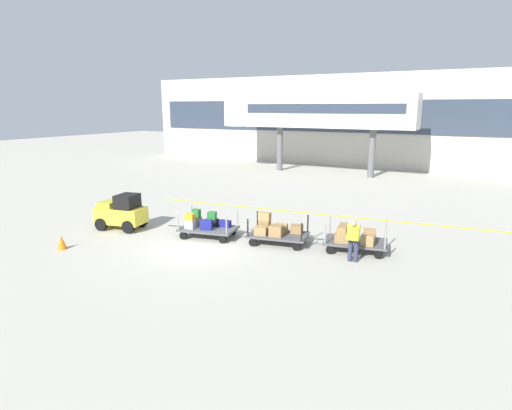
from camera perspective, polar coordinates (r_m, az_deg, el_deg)
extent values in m
plane|color=#B2ADA0|center=(16.67, -7.94, -5.64)|extent=(120.00, 120.00, 0.00)
cube|color=yellow|center=(21.49, 11.46, -1.49)|extent=(20.79, 2.53, 0.01)
cube|color=#BCB7AD|center=(39.76, 15.27, 10.85)|extent=(46.12, 2.40, 8.15)
cube|color=#2D3847|center=(38.54, 14.85, 11.42)|extent=(43.81, 0.12, 2.80)
cube|color=silver|center=(34.65, 9.24, 12.38)|extent=(14.16, 2.20, 2.60)
cylinder|color=silver|center=(37.96, -1.99, 12.59)|extent=(3.00, 3.00, 2.60)
cube|color=#2D3847|center=(33.58, 8.57, 12.73)|extent=(12.74, 0.08, 0.70)
cylinder|color=#59595B|center=(36.32, 3.23, 7.58)|extent=(0.50, 0.50, 3.69)
cylinder|color=#59595B|center=(33.70, 15.32, 6.71)|extent=(0.50, 0.50, 3.69)
cube|color=gold|center=(19.73, -17.70, -1.29)|extent=(2.28, 1.50, 0.70)
cube|color=black|center=(19.38, -16.94, 0.49)|extent=(0.98, 1.13, 0.60)
cube|color=gold|center=(19.96, -19.16, 0.15)|extent=(0.88, 1.06, 0.24)
cylinder|color=black|center=(20.61, -18.37, -1.74)|extent=(0.58, 0.29, 0.56)
cylinder|color=black|center=(19.81, -20.11, -2.47)|extent=(0.58, 0.29, 0.56)
cylinder|color=black|center=(19.86, -15.16, -2.07)|extent=(0.58, 0.29, 0.56)
cylinder|color=black|center=(19.03, -16.82, -2.84)|extent=(0.58, 0.29, 0.56)
cube|color=#4C4C4F|center=(17.78, -6.42, -3.18)|extent=(2.54, 1.84, 0.08)
cylinder|color=gray|center=(18.68, -8.64, -1.22)|extent=(0.06, 0.06, 0.70)
cylinder|color=gray|center=(17.57, -10.46, -2.21)|extent=(0.06, 0.06, 0.70)
cylinder|color=gray|center=(17.88, -2.51, -1.73)|extent=(0.06, 0.06, 0.70)
cylinder|color=gray|center=(16.71, -4.00, -2.81)|extent=(0.06, 0.06, 0.70)
cylinder|color=black|center=(18.70, -8.10, -3.05)|extent=(0.33, 0.16, 0.32)
cylinder|color=black|center=(17.68, -9.74, -4.07)|extent=(0.33, 0.16, 0.32)
cylinder|color=black|center=(18.06, -3.13, -3.53)|extent=(0.33, 0.16, 0.32)
cylinder|color=black|center=(17.00, -4.53, -4.62)|extent=(0.33, 0.16, 0.32)
cylinder|color=#333333|center=(18.42, -10.71, -2.82)|extent=(0.70, 0.19, 0.05)
cube|color=#726651|center=(18.28, -8.01, -2.13)|extent=(0.46, 0.35, 0.32)
cube|color=#99999E|center=(17.70, -8.86, -2.56)|extent=(0.44, 0.32, 0.38)
cube|color=black|center=(18.01, -5.92, -2.33)|extent=(0.57, 0.35, 0.30)
cube|color=navy|center=(17.45, -6.69, -2.67)|extent=(0.53, 0.40, 0.41)
cube|color=navy|center=(17.81, -4.18, -2.51)|extent=(0.50, 0.28, 0.28)
cube|color=#236B2D|center=(18.20, -8.04, -1.11)|extent=(0.35, 0.28, 0.36)
cube|color=orange|center=(17.62, -8.89, -1.57)|extent=(0.40, 0.35, 0.25)
cube|color=#236B2D|center=(17.93, -5.94, -1.40)|extent=(0.42, 0.40, 0.30)
cube|color=#4C4C4F|center=(16.85, 3.01, -4.05)|extent=(2.54, 1.84, 0.08)
cylinder|color=black|center=(17.61, 0.20, -1.95)|extent=(0.06, 0.06, 0.70)
cylinder|color=black|center=(16.42, -1.12, -3.06)|extent=(0.06, 0.06, 0.70)
cylinder|color=black|center=(17.13, 6.99, -2.48)|extent=(0.06, 0.06, 0.70)
cylinder|color=black|center=(15.91, 6.15, -3.67)|extent=(0.06, 0.06, 0.70)
cylinder|color=black|center=(17.67, 0.76, -3.88)|extent=(0.33, 0.16, 0.32)
cylinder|color=black|center=(16.58, -0.41, -5.03)|extent=(0.33, 0.16, 0.32)
cylinder|color=black|center=(17.28, 6.27, -4.35)|extent=(0.33, 0.16, 0.32)
cylinder|color=black|center=(16.17, 5.45, -5.57)|extent=(0.33, 0.16, 0.32)
cylinder|color=#333333|center=(17.26, -1.84, -3.68)|extent=(0.70, 0.19, 0.05)
cube|color=olive|center=(17.21, 1.17, -2.75)|extent=(0.54, 0.58, 0.44)
cube|color=#9E7A4C|center=(16.65, 0.62, -3.49)|extent=(0.56, 0.49, 0.33)
cube|color=tan|center=(17.05, 3.37, -3.11)|extent=(0.61, 0.53, 0.34)
cube|color=olive|center=(16.51, 2.72, -3.48)|extent=(0.57, 0.56, 0.43)
cube|color=olive|center=(16.98, 5.51, -3.23)|extent=(0.56, 0.50, 0.33)
cube|color=#A87F4C|center=(17.11, 1.18, -1.53)|extent=(0.50, 0.33, 0.31)
cube|color=#4C4C4F|center=(16.41, 13.25, -4.86)|extent=(2.54, 1.84, 0.08)
cylinder|color=gray|center=(17.01, 9.92, -2.69)|extent=(0.06, 0.06, 0.70)
cylinder|color=gray|center=(15.78, 9.31, -3.92)|extent=(0.06, 0.06, 0.70)
cylinder|color=gray|center=(16.89, 17.06, -3.19)|extent=(0.06, 0.06, 0.70)
cylinder|color=gray|center=(15.66, 17.02, -4.47)|extent=(0.06, 0.06, 0.70)
cylinder|color=black|center=(17.11, 10.47, -4.69)|extent=(0.33, 0.16, 0.32)
cylinder|color=black|center=(15.98, 9.95, -5.94)|extent=(0.33, 0.16, 0.32)
cylinder|color=black|center=(17.01, 16.27, -5.10)|extent=(0.33, 0.16, 0.32)
cylinder|color=black|center=(15.88, 16.17, -6.40)|extent=(0.33, 0.16, 0.32)
cylinder|color=#333333|center=(16.57, 8.05, -4.53)|extent=(0.70, 0.19, 0.05)
cube|color=#9E7A4C|center=(16.73, 11.74, -3.70)|extent=(0.59, 0.45, 0.33)
cube|color=olive|center=(16.07, 11.47, -4.40)|extent=(0.58, 0.48, 0.32)
cube|color=#A87F4C|center=(16.61, 15.04, -3.86)|extent=(0.55, 0.51, 0.41)
cube|color=#9E7A4C|center=(15.97, 14.82, -4.54)|extent=(0.50, 0.51, 0.40)
cube|color=olive|center=(16.65, 11.78, -2.81)|extent=(0.42, 0.42, 0.21)
cube|color=olive|center=(15.98, 11.52, -3.37)|extent=(0.37, 0.38, 0.28)
cylinder|color=#2D334C|center=(15.32, 12.57, -5.92)|extent=(0.16, 0.16, 0.82)
cylinder|color=#2D334C|center=(15.29, 13.30, -6.00)|extent=(0.16, 0.16, 0.82)
cube|color=#D1E51E|center=(15.01, 12.98, -3.63)|extent=(0.43, 0.45, 0.61)
sphere|color=tan|center=(14.79, 12.95, -2.40)|extent=(0.22, 0.22, 0.22)
cone|color=orange|center=(17.83, -24.69, -4.58)|extent=(0.36, 0.36, 0.55)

